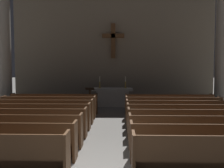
# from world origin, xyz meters

# --- Properties ---
(pew_left_row_3) EXTENTS (4.02, 0.50, 0.95)m
(pew_left_row_3) POSITION_xyz_m (-2.66, 1.98, 0.48)
(pew_left_row_3) COLOR brown
(pew_left_row_3) RESTS_ON ground
(pew_left_row_4) EXTENTS (4.02, 0.50, 0.95)m
(pew_left_row_4) POSITION_xyz_m (-2.66, 2.99, 0.48)
(pew_left_row_4) COLOR brown
(pew_left_row_4) RESTS_ON ground
(pew_left_row_5) EXTENTS (4.02, 0.50, 0.95)m
(pew_left_row_5) POSITION_xyz_m (-2.66, 4.01, 0.48)
(pew_left_row_5) COLOR brown
(pew_left_row_5) RESTS_ON ground
(pew_left_row_6) EXTENTS (4.02, 0.50, 0.95)m
(pew_left_row_6) POSITION_xyz_m (-2.66, 5.02, 0.48)
(pew_left_row_6) COLOR brown
(pew_left_row_6) RESTS_ON ground
(pew_left_row_7) EXTENTS (4.02, 0.50, 0.95)m
(pew_left_row_7) POSITION_xyz_m (-2.66, 6.03, 0.48)
(pew_left_row_7) COLOR brown
(pew_left_row_7) RESTS_ON ground
(pew_left_row_8) EXTENTS (4.02, 0.50, 0.95)m
(pew_left_row_8) POSITION_xyz_m (-2.66, 7.04, 0.48)
(pew_left_row_8) COLOR brown
(pew_left_row_8) RESTS_ON ground
(pew_right_row_2) EXTENTS (4.02, 0.50, 0.95)m
(pew_right_row_2) POSITION_xyz_m (2.66, 0.97, 0.48)
(pew_right_row_2) COLOR brown
(pew_right_row_2) RESTS_ON ground
(pew_right_row_3) EXTENTS (4.02, 0.50, 0.95)m
(pew_right_row_3) POSITION_xyz_m (2.66, 1.98, 0.48)
(pew_right_row_3) COLOR brown
(pew_right_row_3) RESTS_ON ground
(pew_right_row_4) EXTENTS (4.02, 0.50, 0.95)m
(pew_right_row_4) POSITION_xyz_m (2.66, 2.99, 0.48)
(pew_right_row_4) COLOR brown
(pew_right_row_4) RESTS_ON ground
(pew_right_row_5) EXTENTS (4.02, 0.50, 0.95)m
(pew_right_row_5) POSITION_xyz_m (2.66, 4.01, 0.48)
(pew_right_row_5) COLOR brown
(pew_right_row_5) RESTS_ON ground
(pew_right_row_6) EXTENTS (4.02, 0.50, 0.95)m
(pew_right_row_6) POSITION_xyz_m (2.66, 5.02, 0.48)
(pew_right_row_6) COLOR brown
(pew_right_row_6) RESTS_ON ground
(pew_right_row_7) EXTENTS (4.02, 0.50, 0.95)m
(pew_right_row_7) POSITION_xyz_m (2.66, 6.03, 0.48)
(pew_right_row_7) COLOR brown
(pew_right_row_7) RESTS_ON ground
(pew_right_row_8) EXTENTS (4.02, 0.50, 0.95)m
(pew_right_row_8) POSITION_xyz_m (2.66, 7.04, 0.48)
(pew_right_row_8) COLOR brown
(pew_right_row_8) RESTS_ON ground
(column_left_second) EXTENTS (0.97, 0.97, 5.86)m
(column_left_second) POSITION_xyz_m (-5.46, 8.22, 2.85)
(column_left_second) COLOR #9E998E
(column_left_second) RESTS_ON ground
(column_right_second) EXTENTS (0.97, 0.97, 5.86)m
(column_right_second) POSITION_xyz_m (5.46, 8.22, 2.85)
(column_right_second) COLOR #9E998E
(column_right_second) RESTS_ON ground
(altar) EXTENTS (2.20, 0.90, 1.01)m
(altar) POSITION_xyz_m (0.00, 9.30, 0.53)
(altar) COLOR #BCB7AD
(altar) RESTS_ON ground
(candlestick_left) EXTENTS (0.16, 0.16, 0.64)m
(candlestick_left) POSITION_xyz_m (-0.70, 9.30, 1.21)
(candlestick_left) COLOR #B79338
(candlestick_left) RESTS_ON altar
(candlestick_right) EXTENTS (0.16, 0.16, 0.64)m
(candlestick_right) POSITION_xyz_m (0.70, 9.30, 1.21)
(candlestick_right) COLOR #B79338
(candlestick_right) RESTS_ON altar
(apse_with_cross) EXTENTS (11.95, 0.49, 6.69)m
(apse_with_cross) POSITION_xyz_m (0.00, 10.96, 3.35)
(apse_with_cross) COLOR gray
(apse_with_cross) RESTS_ON ground
(lectern) EXTENTS (0.44, 0.36, 1.15)m
(lectern) POSITION_xyz_m (-1.11, 8.10, 0.55)
(lectern) COLOR brown
(lectern) RESTS_ON ground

